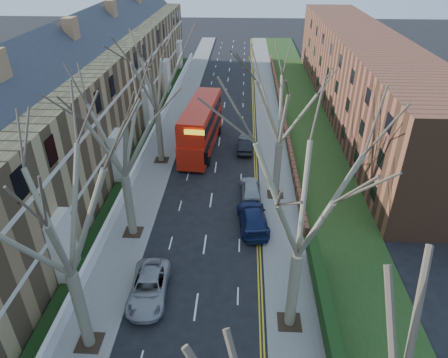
# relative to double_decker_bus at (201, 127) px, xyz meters

# --- Properties ---
(pavement_left) EXTENTS (3.00, 102.00, 0.12)m
(pavement_left) POSITION_rel_double_decker_bus_xyz_m (-4.18, 7.71, -2.40)
(pavement_left) COLOR slate
(pavement_left) RESTS_ON ground
(pavement_right) EXTENTS (3.00, 102.00, 0.12)m
(pavement_right) POSITION_rel_double_decker_bus_xyz_m (7.82, 7.71, -2.40)
(pavement_right) COLOR slate
(pavement_right) RESTS_ON ground
(terrace_left) EXTENTS (9.70, 78.00, 13.60)m
(terrace_left) POSITION_rel_double_decker_bus_xyz_m (-11.83, -0.29, 3.07)
(terrace_left) COLOR olive
(terrace_left) RESTS_ON ground
(flats_right) EXTENTS (13.97, 54.00, 10.00)m
(flats_right) POSITION_rel_double_decker_bus_xyz_m (19.28, 11.71, 2.52)
(flats_right) COLOR brown
(flats_right) RESTS_ON ground
(front_wall_left) EXTENTS (0.30, 78.00, 1.00)m
(front_wall_left) POSITION_rel_double_decker_bus_xyz_m (-5.83, -0.29, -1.84)
(front_wall_left) COLOR white
(front_wall_left) RESTS_ON ground
(grass_verge_right) EXTENTS (6.00, 102.00, 0.06)m
(grass_verge_right) POSITION_rel_double_decker_bus_xyz_m (12.32, 7.71, -2.31)
(grass_verge_right) COLOR #1C3914
(grass_verge_right) RESTS_ON ground
(tree_left_mid) EXTENTS (10.50, 10.50, 14.71)m
(tree_left_mid) POSITION_rel_double_decker_bus_xyz_m (-3.88, -25.29, 7.10)
(tree_left_mid) COLOR #6F654F
(tree_left_mid) RESTS_ON ground
(tree_left_far) EXTENTS (10.15, 10.15, 14.22)m
(tree_left_far) POSITION_rel_double_decker_bus_xyz_m (-3.88, -15.29, 6.78)
(tree_left_far) COLOR #6F654F
(tree_left_far) RESTS_ON ground
(tree_left_dist) EXTENTS (10.50, 10.50, 14.71)m
(tree_left_dist) POSITION_rel_double_decker_bus_xyz_m (-3.88, -3.29, 7.10)
(tree_left_dist) COLOR #6F654F
(tree_left_dist) RESTS_ON ground
(tree_right_mid) EXTENTS (10.50, 10.50, 14.71)m
(tree_right_mid) POSITION_rel_double_decker_bus_xyz_m (7.52, -23.29, 7.10)
(tree_right_mid) COLOR #6F654F
(tree_right_mid) RESTS_ON ground
(tree_right_far) EXTENTS (10.15, 10.15, 14.22)m
(tree_right_far) POSITION_rel_double_decker_bus_xyz_m (7.52, -9.29, 6.78)
(tree_right_far) COLOR #6F654F
(tree_right_far) RESTS_ON ground
(double_decker_bus) EXTENTS (3.77, 12.19, 4.98)m
(double_decker_bus) POSITION_rel_double_decker_bus_xyz_m (0.00, 0.00, 0.00)
(double_decker_bus) COLOR red
(double_decker_bus) RESTS_ON ground
(car_left_far) EXTENTS (2.58, 5.18, 1.41)m
(car_left_far) POSITION_rel_double_decker_bus_xyz_m (-1.25, -21.54, -1.75)
(car_left_far) COLOR #95959A
(car_left_far) RESTS_ON ground
(car_right_near) EXTENTS (2.82, 5.64, 1.57)m
(car_right_near) POSITION_rel_double_decker_bus_xyz_m (5.44, -13.81, -1.67)
(car_right_near) COLOR #16224D
(car_right_near) RESTS_ON ground
(car_right_mid) EXTENTS (1.97, 4.30, 1.43)m
(car_right_mid) POSITION_rel_double_decker_bus_xyz_m (5.28, -9.34, -1.75)
(car_right_mid) COLOR #9CA0A4
(car_right_mid) RESTS_ON ground
(car_right_far) EXTENTS (1.74, 4.55, 1.48)m
(car_right_far) POSITION_rel_double_decker_bus_xyz_m (4.82, -0.28, -1.72)
(car_right_far) COLOR black
(car_right_far) RESTS_ON ground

